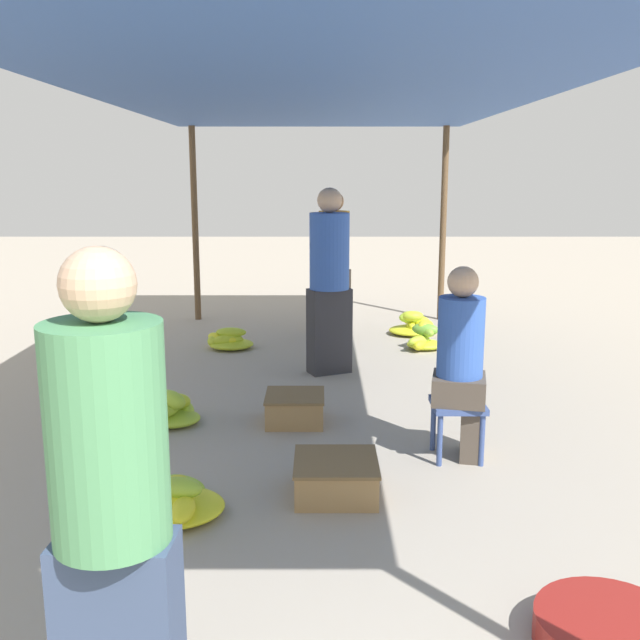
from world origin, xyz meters
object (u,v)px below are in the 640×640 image
object	(u,v)px
banana_pile_left_0	(171,412)
banana_pile_right_0	(414,326)
shopper_walking_far	(331,279)
banana_pile_left_1	(230,341)
vendor_foreground	(114,511)
stool	(459,413)
banana_pile_right_1	(426,338)
vendor_seated	(464,361)
crate_near	(337,477)
crate_mid	(297,408)
basin_black	(613,634)
shopper_walking_mid	(336,262)
banana_pile_left_2	(175,501)

from	to	relation	value
banana_pile_left_0	banana_pile_right_0	size ratio (longest dim) A/B	1.08
banana_pile_left_0	shopper_walking_far	world-z (taller)	shopper_walking_far
banana_pile_left_1	banana_pile_right_0	size ratio (longest dim) A/B	0.96
vendor_foreground	stool	bearing A→B (deg)	58.38
banana_pile_left_1	banana_pile_right_1	world-z (taller)	banana_pile_right_1
stool	vendor_seated	size ratio (longest dim) A/B	0.30
crate_near	banana_pile_left_1	bearing A→B (deg)	106.94
vendor_foreground	banana_pile_right_1	bearing A→B (deg)	72.30
banana_pile_left_1	crate_near	world-z (taller)	banana_pile_left_1
banana_pile_left_1	stool	bearing A→B (deg)	-57.69
crate_mid	banana_pile_right_0	bearing A→B (deg)	67.01
vendor_foreground	basin_black	bearing A→B (deg)	16.97
banana_pile_right_0	crate_near	size ratio (longest dim) A/B	1.14
banana_pile_right_0	crate_mid	xyz separation A→B (m)	(-1.29, -3.03, 0.01)
banana_pile_left_1	banana_pile_left_0	bearing A→B (deg)	-93.48
basin_black	banana_pile_right_0	size ratio (longest dim) A/B	1.08
stool	vendor_seated	world-z (taller)	vendor_seated
crate_near	crate_mid	xyz separation A→B (m)	(-0.28, 1.25, 0.00)
vendor_seated	shopper_walking_far	distance (m)	2.26
shopper_walking_far	shopper_walking_mid	bearing A→B (deg)	87.36
banana_pile_left_1	banana_pile_left_2	size ratio (longest dim) A/B	0.78
banana_pile_right_0	stool	bearing A→B (deg)	-92.85
banana_pile_left_0	banana_pile_left_2	world-z (taller)	banana_pile_left_0
crate_near	crate_mid	bearing A→B (deg)	102.80
banana_pile_left_1	banana_pile_left_2	bearing A→B (deg)	-87.34
stool	shopper_walking_mid	xyz separation A→B (m)	(-0.75, 3.66, 0.55)
stool	banana_pile_right_0	distance (m)	3.74
shopper_walking_far	banana_pile_left_1	bearing A→B (deg)	139.31
stool	banana_pile_right_1	size ratio (longest dim) A/B	0.90
banana_pile_left_2	crate_mid	size ratio (longest dim) A/B	1.55
stool	banana_pile_left_1	size ratio (longest dim) A/B	0.72
vendor_seated	shopper_walking_mid	bearing A→B (deg)	101.86
banana_pile_left_0	banana_pile_right_1	xyz separation A→B (m)	(2.26, 2.34, 0.03)
stool	shopper_walking_far	bearing A→B (deg)	111.57
banana_pile_right_0	vendor_foreground	bearing A→B (deg)	-105.48
vendor_foreground	banana_pile_left_0	xyz separation A→B (m)	(-0.51, 3.13, -0.76)
vendor_foreground	basin_black	distance (m)	2.04
banana_pile_left_1	shopper_walking_mid	xyz separation A→B (m)	(1.16, 0.65, 0.78)
vendor_seated	crate_mid	world-z (taller)	vendor_seated
banana_pile_left_2	crate_near	distance (m)	0.94
crate_mid	shopper_walking_far	size ratio (longest dim) A/B	0.26
crate_near	shopper_walking_far	xyz separation A→B (m)	(-0.01, 2.65, 0.79)
crate_near	shopper_walking_far	distance (m)	2.76
stool	banana_pile_right_0	bearing A→B (deg)	87.15
vendor_seated	crate_mid	size ratio (longest dim) A/B	2.89
banana_pile_left_2	banana_pile_right_1	bearing A→B (deg)	62.89
crate_mid	basin_black	bearing A→B (deg)	-62.78
vendor_foreground	basin_black	world-z (taller)	vendor_foreground
banana_pile_left_0	banana_pile_right_1	bearing A→B (deg)	45.99
stool	basin_black	world-z (taller)	stool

